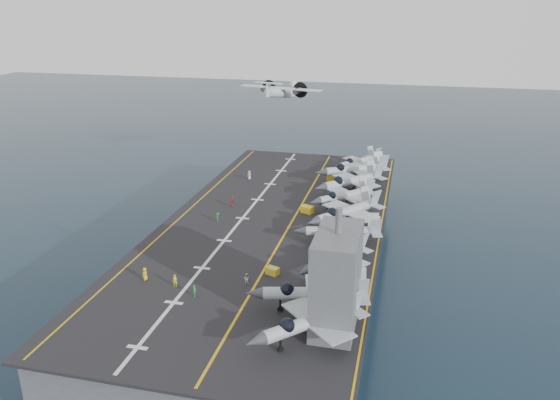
% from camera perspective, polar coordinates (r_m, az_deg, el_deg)
% --- Properties ---
extents(ground, '(500.00, 500.00, 0.00)m').
position_cam_1_polar(ground, '(101.20, -0.53, -7.69)').
color(ground, '#142135').
rests_on(ground, ground).
extents(hull, '(36.00, 90.00, 10.00)m').
position_cam_1_polar(hull, '(98.97, -0.54, -5.13)').
color(hull, '#56595E').
rests_on(hull, ground).
extents(flight_deck, '(38.00, 92.00, 0.40)m').
position_cam_1_polar(flight_deck, '(96.87, -0.55, -2.35)').
color(flight_deck, black).
rests_on(flight_deck, hull).
extents(foul_line, '(0.35, 90.00, 0.02)m').
position_cam_1_polar(foul_line, '(96.15, 1.18, -2.39)').
color(foul_line, gold).
rests_on(foul_line, flight_deck).
extents(landing_centerline, '(0.50, 90.00, 0.02)m').
position_cam_1_polar(landing_centerline, '(98.31, -3.95, -1.91)').
color(landing_centerline, silver).
rests_on(landing_centerline, flight_deck).
extents(deck_edge_port, '(0.25, 90.00, 0.02)m').
position_cam_1_polar(deck_edge_port, '(101.97, -9.86, -1.34)').
color(deck_edge_port, gold).
rests_on(deck_edge_port, flight_deck).
extents(deck_edge_stbd, '(0.25, 90.00, 0.02)m').
position_cam_1_polar(deck_edge_stbd, '(94.35, 10.43, -3.19)').
color(deck_edge_stbd, gold).
rests_on(deck_edge_stbd, flight_deck).
extents(island_superstructure, '(5.00, 10.00, 15.00)m').
position_cam_1_polar(island_superstructure, '(64.29, 5.97, -7.12)').
color(island_superstructure, '#56595E').
rests_on(island_superstructure, flight_deck).
extents(fighter_jet_0, '(17.77, 17.88, 5.25)m').
position_cam_1_polar(fighter_jet_0, '(63.66, 3.33, -12.40)').
color(fighter_jet_0, gray).
rests_on(fighter_jet_0, flight_deck).
extents(fighter_jet_1, '(17.33, 13.51, 5.34)m').
position_cam_1_polar(fighter_jet_1, '(68.96, 3.63, -9.60)').
color(fighter_jet_1, gray).
rests_on(fighter_jet_1, flight_deck).
extents(fighter_jet_2, '(14.85, 16.12, 4.66)m').
position_cam_1_polar(fighter_jet_2, '(78.89, 5.86, -5.91)').
color(fighter_jet_2, gray).
rests_on(fighter_jet_2, flight_deck).
extents(fighter_jet_3, '(15.76, 12.31, 4.85)m').
position_cam_1_polar(fighter_jet_3, '(87.56, 6.55, -3.14)').
color(fighter_jet_3, '#919AA1').
rests_on(fighter_jet_3, flight_deck).
extents(fighter_jet_4, '(18.31, 19.21, 5.57)m').
position_cam_1_polar(fighter_jet_4, '(94.65, 7.01, -1.11)').
color(fighter_jet_4, '#98A1A9').
rests_on(fighter_jet_4, flight_deck).
extents(fighter_jet_5, '(16.48, 16.34, 4.84)m').
position_cam_1_polar(fighter_jet_5, '(103.44, 6.83, 0.55)').
color(fighter_jet_5, '#9FA7AF').
rests_on(fighter_jet_5, flight_deck).
extents(fighter_jet_6, '(19.23, 19.33, 5.68)m').
position_cam_1_polar(fighter_jet_6, '(110.80, 7.56, 2.08)').
color(fighter_jet_6, gray).
rests_on(fighter_jet_6, flight_deck).
extents(fighter_jet_7, '(19.72, 17.82, 5.70)m').
position_cam_1_polar(fighter_jet_7, '(118.68, 7.92, 3.29)').
color(fighter_jet_7, '#959BA3').
rests_on(fighter_jet_7, flight_deck).
extents(fighter_jet_8, '(15.69, 16.54, 4.79)m').
position_cam_1_polar(fighter_jet_8, '(126.19, 8.25, 4.08)').
color(fighter_jet_8, '#90989F').
rests_on(fighter_jet_8, flight_deck).
extents(tow_cart_a, '(2.08, 1.70, 1.07)m').
position_cam_1_polar(tow_cart_a, '(78.48, -0.79, -7.42)').
color(tow_cart_a, gold).
rests_on(tow_cart_a, flight_deck).
extents(tow_cart_b, '(2.56, 2.14, 1.31)m').
position_cam_1_polar(tow_cart_b, '(100.53, 2.87, -0.99)').
color(tow_cart_b, yellow).
rests_on(tow_cart_b, flight_deck).
extents(tow_cart_c, '(2.27, 1.63, 1.26)m').
position_cam_1_polar(tow_cart_c, '(119.07, 5.48, 2.33)').
color(tow_cart_c, gold).
rests_on(tow_cart_c, flight_deck).
extents(crew_0, '(0.92, 1.24, 1.88)m').
position_cam_1_polar(crew_0, '(79.05, -13.93, -7.51)').
color(crew_0, yellow).
rests_on(crew_0, flight_deck).
extents(crew_1, '(1.09, 0.76, 1.76)m').
position_cam_1_polar(crew_1, '(76.53, -10.92, -8.28)').
color(crew_1, yellow).
rests_on(crew_1, flight_deck).
extents(crew_3, '(0.91, 1.12, 1.62)m').
position_cam_1_polar(crew_3, '(97.05, -6.51, -1.80)').
color(crew_3, '#1D8A24').
rests_on(crew_3, flight_deck).
extents(crew_4, '(1.20, 1.43, 2.02)m').
position_cam_1_polar(crew_4, '(103.84, -5.03, -0.13)').
color(crew_4, red).
rests_on(crew_4, flight_deck).
extents(crew_5, '(1.30, 1.40, 1.94)m').
position_cam_1_polar(crew_5, '(119.40, -3.22, 2.62)').
color(crew_5, silver).
rests_on(crew_5, flight_deck).
extents(crew_6, '(0.70, 1.01, 1.64)m').
position_cam_1_polar(crew_6, '(73.75, -8.91, -9.36)').
color(crew_6, green).
rests_on(crew_6, flight_deck).
extents(crew_7, '(1.03, 0.74, 1.61)m').
position_cam_1_polar(crew_7, '(76.02, -3.51, -8.20)').
color(crew_7, silver).
rests_on(crew_7, flight_deck).
extents(transport_plane, '(25.10, 19.77, 5.27)m').
position_cam_1_polar(transport_plane, '(143.31, 0.03, 11.10)').
color(transport_plane, silver).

